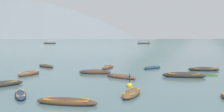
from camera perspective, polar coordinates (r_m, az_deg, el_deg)
The scene contains 17 objects.
ground_plane at distance 1506.05m, azimuth -0.91°, elevation 4.11°, with size 6000.00×6000.00×0.00m, color slate.
mountain_3 at distance 1539.74m, azimuth 6.13°, elevation 9.34°, with size 708.12×708.12×281.55m, color #4C5B56.
rowboat_0 at distance 33.40m, azimuth 9.43°, elevation -2.71°, with size 3.10×2.69×0.43m.
rowboat_1 at distance 33.56m, azimuth -1.00°, elevation -2.60°, with size 2.18×4.04×0.48m.
rowboat_2 at distance 35.94m, azimuth -15.22°, elevation -2.28°, with size 3.20×3.26×0.49m.
rowboat_3 at distance 28.41m, azimuth -4.04°, elevation -3.77°, with size 3.86×1.48×0.63m.
rowboat_6 at distance 17.82m, azimuth 4.60°, elevation -8.70°, with size 2.13×3.38×0.54m.
rowboat_7 at distance 26.86m, azimuth 16.51°, elevation -4.36°, with size 4.64×2.04×0.68m.
rowboat_8 at distance 15.78m, azimuth -10.63°, elevation -10.49°, with size 4.16×1.83×0.52m.
rowboat_9 at distance 25.29m, azimuth 2.08°, elevation -4.82°, with size 3.49×3.14×0.54m.
rowboat_10 at distance 28.83m, azimuth -18.92°, elevation -3.89°, with size 2.34×3.36×0.60m.
rowboat_11 at distance 33.06m, azimuth 20.73°, elevation -2.92°, with size 3.99×1.60×0.58m.
rowboat_12 at distance 18.58m, azimuth -20.71°, elevation -8.50°, with size 1.85×3.10×0.46m.
ferry_0 at distance 182.73m, azimuth -14.42°, elevation 2.97°, with size 8.37×4.71×2.54m.
ferry_1 at distance 176.79m, azimuth 7.47°, elevation 3.03°, with size 8.83×3.06×2.54m.
mooring_buoy at distance 20.92m, azimuth 4.13°, elevation -6.91°, with size 0.49×0.49×1.24m.
weed_patch_1 at distance 29.14m, azimuth 21.48°, elevation -4.24°, with size 2.30×2.35×0.14m, color #2D5628.
Camera 1 is at (-1.19, -6.05, 4.16)m, focal length 38.94 mm.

